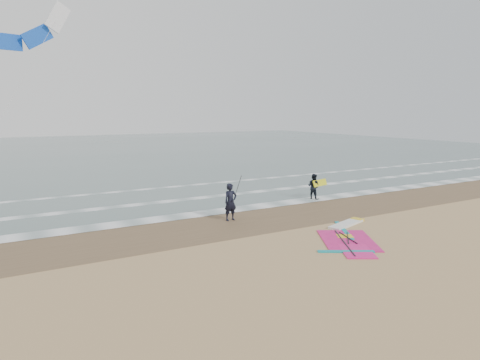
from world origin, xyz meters
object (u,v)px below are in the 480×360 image
windsurf_rig (349,236)px  person_walking (314,187)px  surf_kite (5,27)px  person_standing (231,202)px

windsurf_rig → person_walking: person_walking is taller
person_walking → surf_kite: (-15.53, 6.98, 8.90)m
windsurf_rig → person_standing: (-3.07, 4.87, 0.88)m
windsurf_rig → person_standing: bearing=122.2°
person_standing → person_walking: size_ratio=1.17×
windsurf_rig → person_walking: bearing=61.6°
person_walking → surf_kite: surf_kite is taller
person_standing → person_walking: (6.78, 1.99, -0.13)m
person_standing → windsurf_rig: bearing=-59.6°
person_walking → surf_kite: 19.21m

